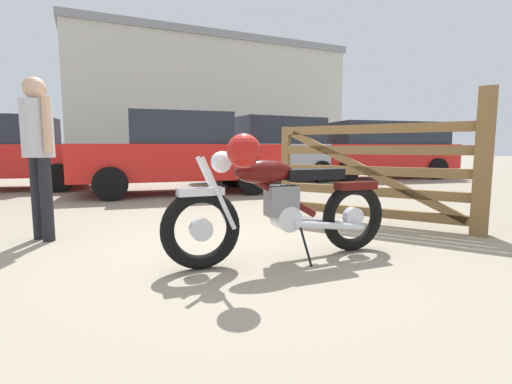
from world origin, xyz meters
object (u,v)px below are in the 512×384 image
Objects in this scene: vintage_motorcycle at (279,204)px; red_hatchback_near at (381,148)px; timber_gate at (394,169)px; blue_hatchback_right at (5,153)px; dark_sedan_left at (180,154)px; bystander at (38,142)px; pale_sedan_back at (272,149)px.

red_hatchback_near is (6.36, 7.00, 0.45)m from vintage_motorcycle.
timber_gate is 8.47m from blue_hatchback_right.
dark_sedan_left is (-6.50, -1.84, -0.10)m from red_hatchback_near.
vintage_motorcycle is at bearing 52.02° from red_hatchback_near.
blue_hatchback_right is (-1.81, 5.65, -0.18)m from bystander.
bystander is (-3.90, 0.60, 0.32)m from timber_gate.
bystander is 0.38× the size of blue_hatchback_right.
dark_sedan_left is 4.20m from blue_hatchback_right.
timber_gate is 0.47× the size of blue_hatchback_right.
bystander is 0.34× the size of red_hatchback_near.
dark_sedan_left is at bearing -155.53° from bystander.
vintage_motorcycle is 1.01× the size of timber_gate.
red_hatchback_near reaches higher than dark_sedan_left.
bystander is (-2.05, 1.45, 0.53)m from vintage_motorcycle.
blue_hatchback_right is at bearing 3.80° from timber_gate.
red_hatchback_near reaches higher than bystander.
blue_hatchback_right is at bearing 3.71° from red_hatchback_near.
red_hatchback_near is 1.18× the size of pale_sedan_back.
pale_sedan_back reaches higher than bystander.
vintage_motorcycle is at bearing 61.40° from pale_sedan_back.
dark_sedan_left reaches higher than vintage_motorcycle.
red_hatchback_near is (8.41, 5.54, -0.08)m from bystander.
red_hatchback_near is at bearing 5.78° from blue_hatchback_right.
red_hatchback_near is at bearing 173.73° from pale_sedan_back.
blue_hatchback_right is at bearing -26.43° from dark_sedan_left.
bystander is at bearing -65.83° from blue_hatchback_right.
bystander is 0.41× the size of pale_sedan_back.
vintage_motorcycle is 0.51× the size of pale_sedan_back.
vintage_motorcycle is at bearing 76.11° from timber_gate.
timber_gate is 1.24× the size of bystander.
dark_sedan_left is (-2.00, 4.30, 0.13)m from timber_gate.
pale_sedan_back is (2.77, 1.74, 0.08)m from dark_sedan_left.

